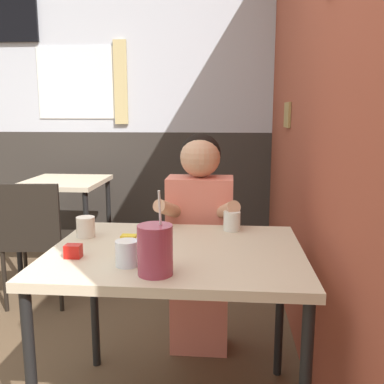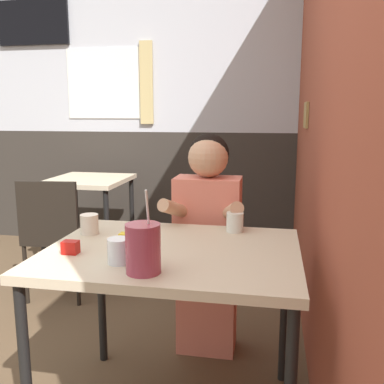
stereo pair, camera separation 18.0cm
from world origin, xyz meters
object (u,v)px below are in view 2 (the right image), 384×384
background_table (89,191)px  cocktail_pitcher (143,248)px  chair_near_window (55,230)px  person_seated (208,239)px  main_table (173,265)px

background_table → cocktail_pitcher: (1.08, -1.95, 0.19)m
chair_near_window → cocktail_pitcher: size_ratio=2.93×
background_table → chair_near_window: bearing=-85.6°
chair_near_window → person_seated: 1.21m
main_table → cocktail_pitcher: cocktail_pitcher is taller
background_table → cocktail_pitcher: size_ratio=2.59×
background_table → main_table: bearing=-56.5°
main_table → chair_near_window: size_ratio=1.18×
background_table → person_seated: bearing=-43.8°
main_table → person_seated: size_ratio=0.85×
chair_near_window → person_seated: person_seated is taller
main_table → background_table: bearing=123.5°
chair_near_window → cocktail_pitcher: 1.67m
chair_near_window → background_table: bearing=88.9°
background_table → person_seated: (1.17, -1.13, -0.02)m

